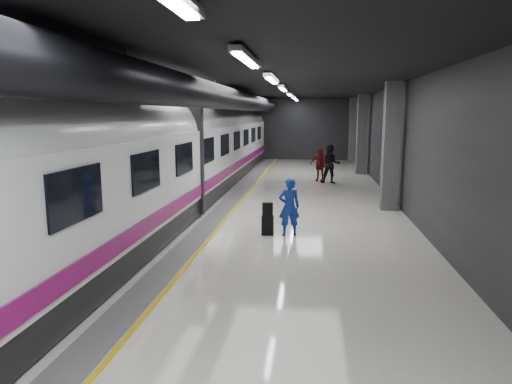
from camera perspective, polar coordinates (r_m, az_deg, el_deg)
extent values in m
plane|color=silver|center=(15.04, -0.05, -3.29)|extent=(40.00, 40.00, 0.00)
cube|color=black|center=(14.70, -0.06, 14.07)|extent=(10.00, 40.00, 0.02)
cube|color=#28282B|center=(34.60, 4.15, 7.81)|extent=(10.00, 0.02, 4.50)
cube|color=#28282B|center=(16.11, -18.07, 5.20)|extent=(0.02, 40.00, 4.50)
cube|color=#28282B|center=(14.92, 19.43, 4.80)|extent=(0.02, 40.00, 4.50)
cube|color=slate|center=(15.26, -5.10, -3.11)|extent=(0.65, 39.80, 0.01)
cube|color=yellow|center=(15.18, -3.62, -3.16)|extent=(0.10, 39.80, 0.01)
cylinder|color=black|center=(14.88, -5.14, 11.85)|extent=(0.80, 38.00, 0.80)
cube|color=silver|center=(8.69, -1.16, 16.42)|extent=(0.22, 2.60, 0.10)
cube|color=silver|center=(13.63, 1.98, 13.98)|extent=(0.22, 2.60, 0.10)
cube|color=silver|center=(18.61, 3.41, 12.83)|extent=(0.22, 2.60, 0.10)
cube|color=silver|center=(23.59, 4.24, 12.16)|extent=(0.22, 2.60, 0.10)
cube|color=silver|center=(28.58, 4.77, 11.72)|extent=(0.22, 2.60, 0.10)
cube|color=silver|center=(32.58, 5.08, 11.47)|extent=(0.22, 2.60, 0.10)
cube|color=#515154|center=(16.80, 16.50, 5.44)|extent=(0.55, 0.55, 4.50)
cube|color=#515154|center=(26.70, 13.08, 7.03)|extent=(0.55, 0.55, 4.50)
cube|color=#515154|center=(32.67, 12.03, 7.52)|extent=(0.55, 0.55, 4.50)
cube|color=black|center=(15.70, -11.91, -1.64)|extent=(2.80, 38.00, 0.60)
cube|color=white|center=(15.49, -12.09, 3.44)|extent=(2.90, 38.00, 2.20)
cylinder|color=white|center=(15.42, -12.22, 6.95)|extent=(2.80, 38.00, 2.80)
cube|color=#840C5B|center=(15.18, -6.74, 0.42)|extent=(0.04, 38.00, 0.35)
cube|color=black|center=(15.47, -12.12, 4.36)|extent=(3.05, 0.25, 3.80)
cube|color=black|center=(7.58, -21.52, -0.36)|extent=(0.05, 1.60, 0.85)
cube|color=black|center=(10.28, -13.55, 2.54)|extent=(0.05, 1.60, 0.85)
cube|color=black|center=(13.11, -8.93, 4.19)|extent=(0.05, 1.60, 0.85)
cube|color=black|center=(16.00, -5.96, 5.24)|extent=(0.05, 1.60, 0.85)
cube|color=black|center=(18.93, -3.90, 5.95)|extent=(0.05, 1.60, 0.85)
cube|color=black|center=(21.87, -2.39, 6.47)|extent=(0.05, 1.60, 0.85)
cube|color=black|center=(24.83, -1.24, 6.86)|extent=(0.05, 1.60, 0.85)
cube|color=black|center=(27.80, -0.33, 7.17)|extent=(0.05, 1.60, 0.85)
cube|color=black|center=(30.78, 0.41, 7.42)|extent=(0.05, 1.60, 0.85)
imported|color=#1934C0|center=(12.82, 4.17, -1.85)|extent=(0.67, 0.51, 1.64)
cube|color=black|center=(12.95, 1.46, -4.19)|extent=(0.34, 0.22, 0.55)
cube|color=black|center=(12.81, 1.45, -2.19)|extent=(0.31, 0.21, 0.39)
imported|color=black|center=(22.70, 9.30, 3.45)|extent=(0.97, 0.77, 1.91)
imported|color=maroon|center=(23.48, 7.99, 3.45)|extent=(1.08, 0.69, 1.72)
cube|color=black|center=(28.27, 7.86, 3.23)|extent=(0.35, 0.24, 0.48)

